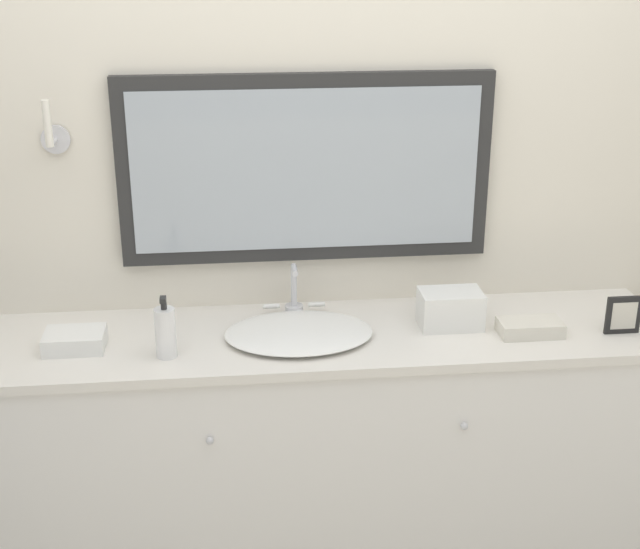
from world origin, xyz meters
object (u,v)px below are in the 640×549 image
(sink_basin, at_px, (299,331))
(appliance_box, at_px, (451,309))
(soap_bottle, at_px, (165,332))
(picture_frame, at_px, (623,315))

(sink_basin, distance_m, appliance_box, 0.49)
(soap_bottle, relative_size, picture_frame, 1.57)
(soap_bottle, distance_m, picture_frame, 1.42)
(sink_basin, distance_m, soap_bottle, 0.42)
(appliance_box, distance_m, picture_frame, 0.54)
(picture_frame, bearing_deg, sink_basin, 175.44)
(sink_basin, height_order, appliance_box, sink_basin)
(sink_basin, bearing_deg, picture_frame, -4.56)
(appliance_box, bearing_deg, picture_frame, -11.82)
(appliance_box, bearing_deg, sink_basin, -176.60)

